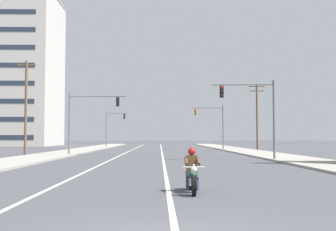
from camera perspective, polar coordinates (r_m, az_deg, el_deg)
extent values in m
cube|color=beige|center=(52.23, -0.85, -4.94)|extent=(0.16, 100.00, 0.01)
cube|color=beige|center=(52.37, -5.41, -4.92)|extent=(0.16, 100.00, 0.01)
cube|color=#9E998E|center=(48.41, 11.56, -4.96)|extent=(4.40, 110.00, 0.14)
cube|color=#9E998E|center=(48.36, -13.65, -4.94)|extent=(4.40, 110.00, 0.14)
cylinder|color=black|center=(12.98, 3.56, -9.54)|extent=(0.13, 0.64, 0.64)
cylinder|color=black|center=(14.52, 3.16, -8.84)|extent=(0.13, 0.64, 0.64)
cylinder|color=silver|center=(13.04, 3.52, -8.12)|extent=(0.08, 0.33, 0.68)
sphere|color=white|center=(12.88, 3.56, -7.36)|extent=(0.20, 0.20, 0.20)
cylinder|color=silver|center=(13.08, 3.51, -7.07)|extent=(0.70, 0.06, 0.04)
ellipsoid|color=#143D23|center=(13.60, 3.37, -8.05)|extent=(0.33, 0.57, 0.28)
cube|color=silver|center=(13.74, 3.35, -8.97)|extent=(0.25, 0.44, 0.24)
cube|color=black|center=(14.04, 3.26, -8.14)|extent=(0.29, 0.53, 0.12)
cube|color=#143D23|center=(14.44, 3.17, -7.68)|extent=(0.21, 0.36, 0.08)
cylinder|color=silver|center=(14.14, 2.67, -9.08)|extent=(0.09, 0.55, 0.08)
cube|color=brown|center=(13.97, 3.27, -6.60)|extent=(0.36, 0.25, 0.56)
sphere|color=#B21919|center=(13.93, 3.27, -4.92)|extent=(0.26, 0.26, 0.26)
cylinder|color=navy|center=(13.87, 3.89, -8.20)|extent=(0.15, 0.44, 0.30)
cylinder|color=navy|center=(13.73, 4.03, -9.52)|extent=(0.11, 0.16, 0.35)
cylinder|color=brown|center=(13.72, 4.17, -6.25)|extent=(0.11, 0.52, 0.27)
cylinder|color=navy|center=(13.86, 2.72, -8.21)|extent=(0.15, 0.44, 0.30)
cylinder|color=navy|center=(13.71, 2.68, -9.53)|extent=(0.11, 0.16, 0.35)
cylinder|color=brown|center=(13.70, 2.49, -6.26)|extent=(0.11, 0.52, 0.27)
cylinder|color=slate|center=(32.97, 14.30, -0.62)|extent=(0.18, 0.18, 6.20)
cylinder|color=slate|center=(32.75, 10.21, 4.18)|extent=(4.70, 0.32, 0.11)
cube|color=black|center=(32.47, 7.34, 3.24)|extent=(0.31, 0.25, 0.90)
sphere|color=red|center=(32.35, 7.37, 3.80)|extent=(0.18, 0.18, 0.18)
sphere|color=black|center=(32.32, 7.37, 3.27)|extent=(0.18, 0.18, 0.18)
sphere|color=black|center=(32.29, 7.38, 2.74)|extent=(0.18, 0.18, 0.18)
cylinder|color=slate|center=(42.63, -13.34, -1.14)|extent=(0.18, 0.18, 6.20)
cylinder|color=slate|center=(42.10, -9.56, 2.59)|extent=(5.69, 0.51, 0.11)
cube|color=black|center=(41.67, -6.89, 1.87)|extent=(0.32, 0.26, 0.90)
sphere|color=red|center=(41.85, -6.85, 2.26)|extent=(0.18, 0.18, 0.18)
sphere|color=black|center=(41.83, -6.85, 1.85)|extent=(0.18, 0.18, 0.18)
sphere|color=black|center=(41.80, -6.86, 1.44)|extent=(0.18, 0.18, 0.18)
cylinder|color=slate|center=(57.99, 7.55, -1.66)|extent=(0.18, 0.18, 6.20)
cylinder|color=slate|center=(57.91, 5.32, 1.06)|extent=(4.49, 0.29, 0.11)
cube|color=#B79319|center=(57.78, 3.77, 0.51)|extent=(0.31, 0.25, 0.90)
sphere|color=red|center=(57.64, 3.78, 0.82)|extent=(0.18, 0.18, 0.18)
sphere|color=black|center=(57.62, 3.78, 0.52)|extent=(0.18, 0.18, 0.18)
sphere|color=black|center=(57.60, 3.78, 0.22)|extent=(0.18, 0.18, 0.18)
cylinder|color=slate|center=(71.46, -8.44, -1.89)|extent=(0.18, 0.18, 6.20)
cylinder|color=slate|center=(71.34, -6.99, 0.31)|extent=(3.60, 0.14, 0.11)
cube|color=black|center=(71.19, -5.99, -0.13)|extent=(0.30, 0.24, 0.90)
sphere|color=red|center=(71.36, -5.97, 0.10)|extent=(0.18, 0.18, 0.18)
sphere|color=black|center=(71.34, -5.97, -0.14)|extent=(0.18, 0.18, 0.18)
sphere|color=black|center=(71.33, -5.98, -0.38)|extent=(0.18, 0.18, 0.18)
cylinder|color=brown|center=(43.19, -18.86, 0.99)|extent=(0.26, 0.26, 9.32)
cube|color=brown|center=(43.68, -18.77, 6.57)|extent=(1.83, 0.12, 0.12)
cylinder|color=slate|center=(43.93, -19.73, 6.67)|extent=(0.08, 0.08, 0.12)
cylinder|color=slate|center=(43.47, -17.79, 6.73)|extent=(0.08, 0.08, 0.12)
cylinder|color=brown|center=(60.27, 12.08, -0.15)|extent=(0.26, 0.26, 9.39)
cube|color=brown|center=(60.63, 12.03, 3.91)|extent=(2.28, 0.12, 0.12)
cylinder|color=slate|center=(60.43, 11.14, 4.02)|extent=(0.08, 0.08, 0.12)
cylinder|color=slate|center=(60.87, 12.91, 3.99)|extent=(0.08, 0.08, 0.12)
cube|color=brown|center=(60.56, 12.04, 3.30)|extent=(1.97, 0.12, 0.12)
cylinder|color=slate|center=(60.39, 11.27, 3.40)|extent=(0.08, 0.08, 0.12)
cylinder|color=slate|center=(60.76, 12.80, 3.38)|extent=(0.08, 0.08, 0.12)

